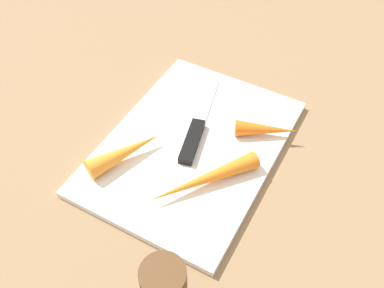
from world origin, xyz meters
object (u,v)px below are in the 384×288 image
carrot_shortest (267,129)px  carrot_longest (204,179)px  carrot_medium (125,152)px  cutting_board (192,146)px  knife (195,135)px

carrot_shortest → carrot_longest: (0.14, -0.04, 0.00)m
carrot_medium → carrot_longest: 0.13m
carrot_shortest → carrot_longest: bearing=-131.8°
cutting_board → carrot_shortest: (-0.08, 0.10, 0.02)m
knife → carrot_shortest: 0.12m
carrot_shortest → carrot_longest: same height
knife → carrot_medium: bearing=127.4°
carrot_medium → carrot_shortest: carrot_medium is taller
carrot_longest → knife: bearing=-107.8°
carrot_medium → carrot_longest: size_ratio=0.71×
carrot_shortest → carrot_longest: size_ratio=0.57×
carrot_medium → carrot_shortest: (-0.15, 0.17, -0.00)m
carrot_medium → carrot_shortest: 0.23m
carrot_medium → carrot_longest: (-0.01, 0.13, -0.00)m
carrot_longest → carrot_shortest: bearing=-161.3°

